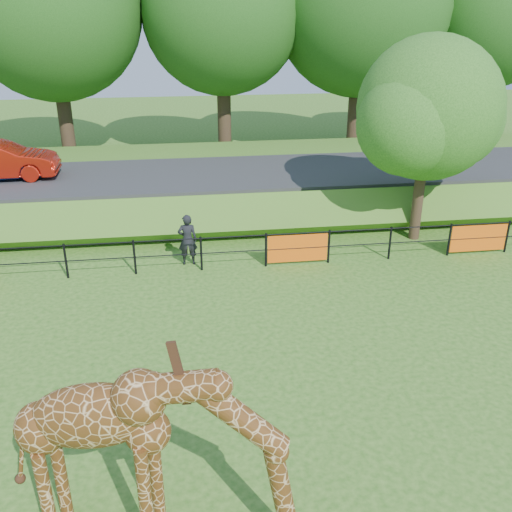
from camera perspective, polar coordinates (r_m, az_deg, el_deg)
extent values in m
plane|color=#2C6118|center=(10.97, -3.05, -19.30)|extent=(90.00, 90.00, 0.00)
cube|color=#2C6118|center=(24.48, -6.44, 7.42)|extent=(40.00, 9.00, 1.30)
cube|color=#29292C|center=(22.84, -6.38, 8.09)|extent=(40.00, 5.00, 0.12)
imported|color=black|center=(17.82, -6.86, 1.64)|extent=(0.61, 0.42, 1.64)
cylinder|color=#322316|center=(20.24, 15.95, 5.95)|extent=(0.36, 0.36, 3.20)
sphere|color=#245517|center=(19.60, 16.90, 13.94)|extent=(4.60, 4.60, 4.60)
sphere|color=#245517|center=(20.78, 18.94, 12.90)|extent=(3.45, 3.45, 3.45)
sphere|color=#245517|center=(18.67, 15.00, 12.61)|extent=(3.22, 3.22, 3.22)
cylinder|color=#322316|center=(30.89, -18.57, 13.31)|extent=(0.70, 0.70, 5.00)
sphere|color=#194713|center=(30.49, -19.82, 22.19)|extent=(8.40, 8.40, 8.40)
cylinder|color=#322316|center=(30.52, -3.20, 14.35)|extent=(0.70, 0.70, 5.00)
sphere|color=#194713|center=(30.11, -3.42, 23.11)|extent=(7.80, 7.80, 7.80)
cylinder|color=#322316|center=(31.88, 9.85, 14.46)|extent=(0.70, 0.70, 5.00)
sphere|color=#194713|center=(31.49, 10.52, 23.32)|extent=(8.80, 8.80, 8.80)
cylinder|color=#322316|center=(34.63, 21.30, 13.96)|extent=(0.70, 0.70, 5.00)
sphere|color=#194713|center=(34.27, 22.50, 21.40)|extent=(7.40, 7.40, 7.40)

